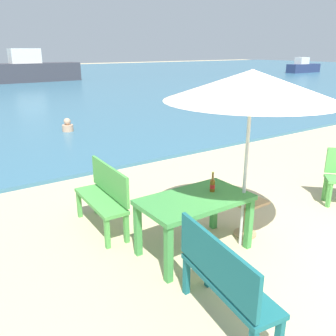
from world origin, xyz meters
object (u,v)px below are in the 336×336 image
Objects in this scene: patio_umbrella at (252,85)px; picnic_table_green at (195,206)px; beer_bottle_amber at (212,185)px; bench_green_left at (104,194)px; swimmer_person at (68,126)px; boat_tanker at (33,70)px; bench_teal_center at (223,276)px; side_table_wood at (246,212)px; boat_ferry at (303,67)px.

picnic_table_green is at bearing 159.75° from patio_umbrella.
bench_green_left is at bearing 128.89° from beer_bottle_amber.
patio_umbrella is at bearing -92.93° from swimmer_person.
boat_tanker is (3.95, 18.29, 0.71)m from swimmer_person.
beer_bottle_amber is 1.55m from bench_teal_center.
bench_teal_center is (-0.61, -1.17, -0.11)m from picnic_table_green.
side_table_wood is at bearing -11.40° from beer_bottle_amber.
beer_bottle_amber reaches higher than side_table_wood.
picnic_table_green is at bearing 174.99° from side_table_wood.
bench_green_left is (-0.05, 2.42, 0.00)m from bench_teal_center.
boat_tanker is at bearing 79.77° from beer_bottle_amber.
swimmer_person is (0.15, 7.61, -0.11)m from side_table_wood.
beer_bottle_amber is at bearing -95.38° from swimmer_person.
beer_bottle_amber is 0.06× the size of boat_ferry.
beer_bottle_amber is at bearing 139.21° from patio_umbrella.
patio_umbrella reaches higher than boat_ferry.
boat_ferry is (31.76, 21.82, 0.09)m from bench_teal_center.
picnic_table_green is 2.59× the size of side_table_wood.
boat_tanker reaches higher than boat_ferry.
boat_tanker reaches higher than side_table_wood.
bench_teal_center is 27.56m from boat_tanker.
side_table_wood is 0.13× the size of boat_ferry.
boat_ferry reaches higher than side_table_wood.
beer_bottle_amber is at bearing 52.58° from bench_teal_center.
beer_bottle_amber is 26.20m from boat_tanker.
boat_tanker is at bearing 77.09° from bench_green_left.
bench_green_left is (-1.54, 1.33, 0.19)m from side_table_wood.
swimmer_person is 32.86m from boat_ferry.
bench_teal_center is at bearing -142.60° from patio_umbrella.
patio_umbrella is 1.79m from side_table_wood.
swimmer_person is (0.40, 7.76, -1.88)m from patio_umbrella.
picnic_table_green is at bearing 62.53° from bench_teal_center.
bench_teal_center is 38.53m from boat_ferry.
side_table_wood is at bearing -145.60° from boat_ferry.
side_table_wood is 7.61m from swimmer_person.
side_table_wood is at bearing 31.54° from patio_umbrella.
patio_umbrella is 7.99m from swimmer_person.
side_table_wood is 0.44× the size of bench_green_left.
patio_umbrella reaches higher than side_table_wood.
patio_umbrella is 37.01m from boat_ferry.
bench_green_left is 2.96× the size of swimmer_person.
bench_green_left is 6.51m from swimmer_person.
beer_bottle_amber is 1.33m from patio_umbrella.
swimmer_person is 18.72m from boat_tanker.
bench_teal_center is 8.86m from swimmer_person.
bench_green_left is 0.29× the size of boat_ferry.
boat_ferry is at bearing 34.38° from patio_umbrella.
patio_umbrella reaches higher than bench_green_left.
bench_teal_center is at bearing -101.68° from boat_tanker.
picnic_table_green is 1.42m from bench_green_left.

